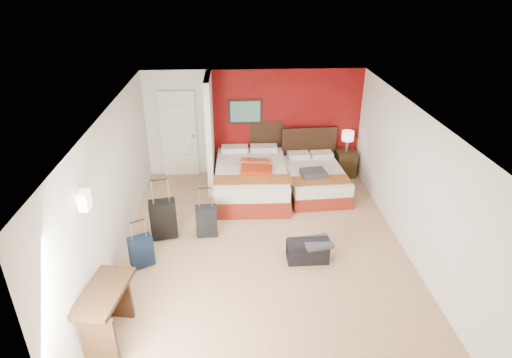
{
  "coord_description": "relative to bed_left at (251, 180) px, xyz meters",
  "views": [
    {
      "loc": [
        -0.5,
        -6.33,
        4.53
      ],
      "look_at": [
        -0.09,
        0.8,
        1.0
      ],
      "focal_mm": 30.24,
      "sensor_mm": 36.0,
      "label": 1
    }
  ],
  "objects": [
    {
      "name": "room_walls",
      "position": [
        -1.28,
        -0.68,
        0.93
      ],
      "size": [
        5.02,
        6.52,
        2.5
      ],
      "color": "silver",
      "rests_on": "ground"
    },
    {
      "name": "suitcase_black",
      "position": [
        -1.68,
        -1.61,
        0.03
      ],
      "size": [
        0.52,
        0.38,
        0.71
      ],
      "primitive_type": "cube",
      "rotation": [
        0.0,
        0.0,
        0.18
      ],
      "color": "black",
      "rests_on": "ground"
    },
    {
      "name": "entry_door",
      "position": [
        -1.63,
        1.1,
        0.69
      ],
      "size": [
        0.82,
        0.06,
        2.05
      ],
      "primitive_type": "cube",
      "color": "silver",
      "rests_on": "ground"
    },
    {
      "name": "desk",
      "position": [
        -2.08,
        -4.05,
        0.09
      ],
      "size": [
        0.66,
        1.07,
        0.84
      ],
      "primitive_type": "cube",
      "rotation": [
        0.0,
        0.0,
        -0.17
      ],
      "color": "black",
      "rests_on": "ground"
    },
    {
      "name": "jacket_draped",
      "position": [
        1.0,
        -2.5,
        0.05
      ],
      "size": [
        0.52,
        0.47,
        0.06
      ],
      "primitive_type": "cube",
      "rotation": [
        0.0,
        0.0,
        0.18
      ],
      "color": "#3D3E43",
      "rests_on": "duffel_bag"
    },
    {
      "name": "suitcase_charcoal",
      "position": [
        -0.9,
        -1.6,
        -0.04
      ],
      "size": [
        0.4,
        0.26,
        0.57
      ],
      "primitive_type": "cube",
      "rotation": [
        0.0,
        0.0,
        0.06
      ],
      "color": "black",
      "rests_on": "ground"
    },
    {
      "name": "bed_left",
      "position": [
        0.0,
        0.0,
        0.0
      ],
      "size": [
        1.6,
        2.24,
        0.66
      ],
      "primitive_type": "cube",
      "rotation": [
        0.0,
        0.0,
        -0.02
      ],
      "color": "silver",
      "rests_on": "ground"
    },
    {
      "name": "table_lamp",
      "position": [
        2.29,
        0.82,
        0.54
      ],
      "size": [
        0.35,
        0.35,
        0.49
      ],
      "primitive_type": "cylinder",
      "rotation": [
        0.0,
        0.0,
        0.36
      ],
      "color": "silver",
      "rests_on": "nightstand"
    },
    {
      "name": "jacket_bundle",
      "position": [
        1.31,
        -0.28,
        0.26
      ],
      "size": [
        0.56,
        0.47,
        0.12
      ],
      "primitive_type": "cube",
      "rotation": [
        0.0,
        0.0,
        0.13
      ],
      "color": "#3C3D41",
      "rests_on": "bed_right"
    },
    {
      "name": "partition_wall",
      "position": [
        -0.88,
        0.51,
        0.92
      ],
      "size": [
        0.12,
        1.2,
        2.5
      ],
      "primitive_type": "cube",
      "color": "silver",
      "rests_on": "ground"
    },
    {
      "name": "red_suitcase_open",
      "position": [
        0.1,
        -0.1,
        0.39
      ],
      "size": [
        0.74,
        0.96,
        0.11
      ],
      "primitive_type": "cube",
      "rotation": [
        0.0,
        0.0,
        -0.12
      ],
      "color": "#A72A0E",
      "rests_on": "bed_left"
    },
    {
      "name": "bed_right",
      "position": [
        1.41,
        0.02,
        -0.07
      ],
      "size": [
        1.33,
        1.83,
        0.53
      ],
      "primitive_type": "cube",
      "rotation": [
        0.0,
        0.0,
        0.06
      ],
      "color": "white",
      "rests_on": "ground"
    },
    {
      "name": "duffel_bag",
      "position": [
        0.85,
        -2.45,
        -0.15
      ],
      "size": [
        0.7,
        0.38,
        0.35
      ],
      "primitive_type": "cube",
      "rotation": [
        0.0,
        0.0,
        0.01
      ],
      "color": "black",
      "rests_on": "ground"
    },
    {
      "name": "ground",
      "position": [
        0.12,
        -2.1,
        -0.33
      ],
      "size": [
        6.5,
        6.5,
        0.0
      ],
      "primitive_type": "plane",
      "color": "#D5AB83",
      "rests_on": "ground"
    },
    {
      "name": "nightstand",
      "position": [
        2.29,
        0.82,
        -0.02
      ],
      "size": [
        0.47,
        0.47,
        0.63
      ],
      "primitive_type": "cube",
      "rotation": [
        0.0,
        0.0,
        0.05
      ],
      "color": "#312010",
      "rests_on": "ground"
    },
    {
      "name": "red_accent_panel",
      "position": [
        0.87,
        1.13,
        0.92
      ],
      "size": [
        3.5,
        0.04,
        2.5
      ],
      "primitive_type": "cube",
      "color": "maroon",
      "rests_on": "ground"
    },
    {
      "name": "suitcase_navy",
      "position": [
        -1.94,
        -2.45,
        -0.07
      ],
      "size": [
        0.44,
        0.38,
        0.52
      ],
      "primitive_type": "cube",
      "rotation": [
        0.0,
        0.0,
        0.47
      ],
      "color": "black",
      "rests_on": "ground"
    }
  ]
}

